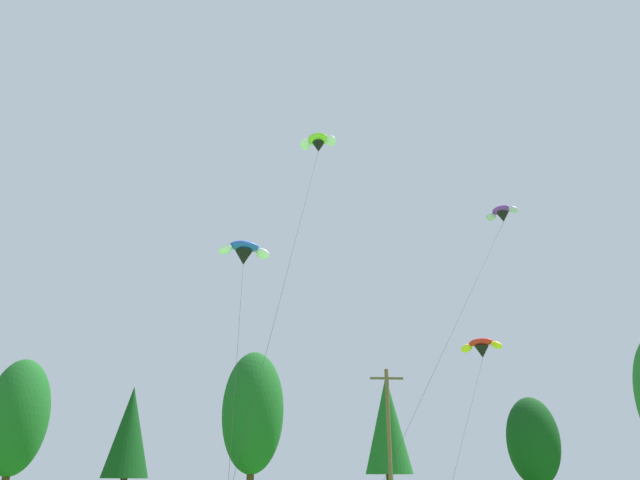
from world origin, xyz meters
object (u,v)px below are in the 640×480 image
parafoil_kite_mid_purple (502,213)px  parafoil_kite_far_red_yellow (482,347)px  utility_pole (389,438)px  parafoil_kite_high_blue_white (244,252)px  parafoil_kite_low_lime_white (318,143)px

parafoil_kite_mid_purple → parafoil_kite_far_red_yellow: size_ratio=1.66×
utility_pole → parafoil_kite_far_red_yellow: size_ratio=0.74×
utility_pole → parafoil_kite_far_red_yellow: (7.66, 3.31, 6.60)m
parafoil_kite_high_blue_white → parafoil_kite_far_red_yellow: (17.09, 7.64, -4.26)m
utility_pole → parafoil_kite_mid_purple: bearing=9.2°
parafoil_kite_far_red_yellow → parafoil_kite_low_lime_white: 19.12m
parafoil_kite_low_lime_white → parafoil_kite_far_red_yellow: bearing=28.0°
parafoil_kite_far_red_yellow → utility_pole: bearing=-156.6°
parafoil_kite_high_blue_white → parafoil_kite_far_red_yellow: 19.20m
utility_pole → parafoil_kite_low_lime_white: parafoil_kite_low_lime_white is taller
parafoil_kite_mid_purple → parafoil_kite_far_red_yellow: (-2.14, 1.72, -10.08)m
parafoil_kite_high_blue_white → parafoil_kite_low_lime_white: 10.00m
parafoil_kite_high_blue_white → parafoil_kite_low_lime_white: size_ratio=0.68×
utility_pole → parafoil_kite_low_lime_white: bearing=-145.2°
parafoil_kite_mid_purple → parafoil_kite_far_red_yellow: 10.45m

